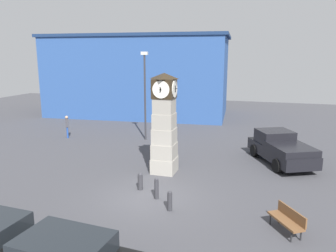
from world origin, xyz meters
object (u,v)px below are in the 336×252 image
Objects in this scene: clock_tower at (164,126)px; bench at (288,219)px; street_lamp_near_road at (145,90)px; bollard_near_tower at (170,200)px; bollard_mid_row at (156,188)px; bollard_far_row at (140,181)px; pickup_truck at (281,148)px; pedestrian_near_bench at (67,125)px.

clock_tower reaches higher than bench.
street_lamp_near_road is (-3.59, 6.56, 1.21)m from clock_tower.
bollard_mid_row is (-0.91, 0.94, 0.07)m from bollard_near_tower.
street_lamp_near_road is (-3.20, 9.26, 3.42)m from bollard_far_row.
pickup_truck is 16.15m from pedestrian_near_bench.
clock_tower is at bearing -150.55° from pickup_truck.
bollard_near_tower is 12.60m from street_lamp_near_road.
pedestrian_near_bench reaches higher than bench.
clock_tower is 7.43m from pickup_truck.
bench is at bearing -37.49° from clock_tower.
bench is 18.96m from pedestrian_near_bench.
clock_tower is 11.23m from pedestrian_near_bench.
bench is (-0.02, -8.36, -0.41)m from pickup_truck.
pedestrian_near_bench is (-16.05, 1.75, 0.10)m from pickup_truck.
bench is (6.27, -4.81, -2.12)m from clock_tower.
bollard_mid_row is at bearing -66.81° from street_lamp_near_road.
pickup_truck is 0.82× the size of street_lamp_near_road.
bollard_mid_row is at bearing -34.88° from bollard_far_row.
bench is at bearing -90.14° from pickup_truck.
bollard_mid_row is 5.73m from bench.
clock_tower is 3.10× the size of pedestrian_near_bench.
street_lamp_near_road is at bearing 118.69° from clock_tower.
clock_tower is 5.18m from bollard_near_tower.
street_lamp_near_road is (-9.86, 11.37, 3.34)m from bench.
clock_tower reaches higher than pedestrian_near_bench.
pedestrian_near_bench is at bearing -168.54° from street_lamp_near_road.
clock_tower is at bearing 110.09° from bollard_near_tower.
pickup_truck is at bearing 51.49° from bollard_mid_row.
street_lamp_near_road is at bearing 11.46° from pedestrian_near_bench.
pickup_truck is at bearing 29.45° from clock_tower.
pedestrian_near_bench is (-11.37, 9.71, 0.58)m from bollard_near_tower.
clock_tower is 1.00× the size of pickup_truck.
pickup_truck is 3.09× the size of pedestrian_near_bench.
pedestrian_near_bench is at bearing 151.47° from clock_tower.
bollard_near_tower is 0.54× the size of bench.
bollard_mid_row is 1.34m from bollard_far_row.
clock_tower is at bearing 81.80° from bollard_far_row.
clock_tower is at bearing -61.31° from street_lamp_near_road.
street_lamp_near_road is (6.17, 1.25, 2.83)m from pedestrian_near_bench.
pedestrian_near_bench is at bearing 140.03° from bollard_mid_row.
pickup_truck is 10.73m from street_lamp_near_road.
bollard_mid_row is 0.15× the size of street_lamp_near_road.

